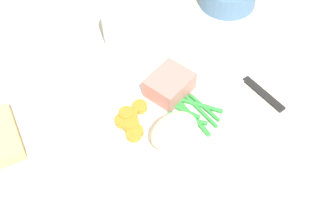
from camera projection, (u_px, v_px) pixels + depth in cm
name	position (u px, v px, depth cm)	size (l,w,h in cm)	color
dining_table	(162.00, 109.00, 71.18)	(120.00, 90.00, 2.00)	beige
dinner_plate	(168.00, 119.00, 67.68)	(24.11, 24.11, 1.60)	white
meat_portion	(170.00, 85.00, 68.62)	(7.03, 5.93, 3.53)	#B2756B
mashed_potatoes	(174.00, 131.00, 62.13)	(7.68, 5.69, 5.14)	beige
carrot_slices	(131.00, 121.00, 65.81)	(6.31, 6.28, 1.28)	orange
green_beans	(194.00, 112.00, 67.09)	(7.68, 9.28, 0.75)	#2D8C38
fork	(73.00, 182.00, 61.50)	(1.44, 16.60, 0.40)	silver
knife	(242.00, 76.00, 74.01)	(1.70, 20.50, 0.64)	black
water_glass	(122.00, 29.00, 76.37)	(7.04, 7.04, 8.44)	silver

